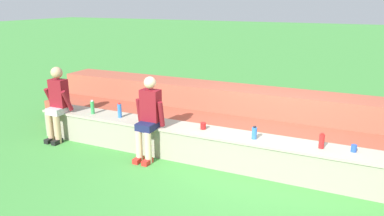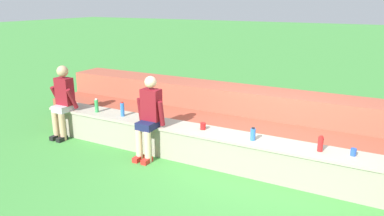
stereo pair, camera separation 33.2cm
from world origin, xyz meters
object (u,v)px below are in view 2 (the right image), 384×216
Objects in this scene: water_bottle_mid_left at (97,106)px; plastic_cup_right_end at (353,152)px; water_bottle_center_gap at (122,109)px; person_left_of_center at (149,116)px; plastic_cup_left_end at (203,126)px; person_far_left at (63,100)px; water_bottle_mid_right at (253,134)px; water_bottle_near_left at (320,144)px.

water_bottle_mid_left reaches higher than plastic_cup_right_end.
person_left_of_center is at bearing -19.67° from water_bottle_center_gap.
plastic_cup_right_end is (3.86, 0.07, -0.08)m from water_bottle_center_gap.
person_far_left is at bearing -173.74° from plastic_cup_left_end.
water_bottle_mid_right is 1.85× the size of plastic_cup_left_end.
water_bottle_mid_left is at bearing -177.85° from plastic_cup_left_end.
plastic_cup_left_end is (0.83, 0.33, -0.14)m from person_left_of_center.
water_bottle_near_left is at bearing 0.30° from water_bottle_center_gap.
person_far_left reaches higher than water_bottle_center_gap.
plastic_cup_left_end is at bearing 1.85° from water_bottle_center_gap.
water_bottle_mid_left is at bearing 19.92° from person_far_left.
water_bottle_mid_left is at bearing -178.66° from plastic_cup_right_end.
water_bottle_center_gap reaches higher than water_bottle_mid_right.
person_far_left reaches higher than person_left_of_center.
water_bottle_mid_right is (2.47, -0.03, -0.03)m from water_bottle_center_gap.
water_bottle_center_gap is 0.59m from water_bottle_mid_left.
water_bottle_mid_left is 4.45m from plastic_cup_right_end.
plastic_cup_left_end is (-0.87, 0.08, -0.04)m from water_bottle_mid_right.
plastic_cup_right_end is at bearing 4.12° from water_bottle_mid_right.
water_bottle_mid_right is 0.88m from plastic_cup_left_end.
water_bottle_mid_right is at bearing -175.88° from plastic_cup_right_end.
water_bottle_mid_left is 3.06m from water_bottle_mid_right.
person_far_left reaches higher than plastic_cup_left_end.
water_bottle_mid_right is at bearing 3.57° from person_far_left.
water_bottle_near_left is 0.96m from water_bottle_mid_right.
person_left_of_center is 3.12m from plastic_cup_right_end.
person_left_of_center is 6.04× the size of water_bottle_near_left.
water_bottle_mid_right reaches higher than plastic_cup_left_end.
water_bottle_mid_left is (-1.35, 0.24, -0.07)m from person_left_of_center.
water_bottle_mid_right is at bearing -0.61° from water_bottle_center_gap.
water_bottle_mid_left is 1.28× the size of water_bottle_mid_right.
person_far_left is at bearing -176.28° from plastic_cup_right_end.
plastic_cup_left_end is at bearing 174.89° from water_bottle_mid_right.
person_left_of_center is 5.33× the size of water_bottle_mid_left.
water_bottle_near_left is 0.86× the size of water_bottle_center_gap.
water_bottle_mid_right is (3.68, 0.23, -0.12)m from person_far_left.
person_left_of_center is at bearing -0.53° from person_far_left.
water_bottle_center_gap is 1.60m from plastic_cup_left_end.
person_left_of_center is 1.38m from water_bottle_mid_left.
water_bottle_near_left is at bearing -1.05° from plastic_cup_left_end.
plastic_cup_right_end is (3.09, 0.35, -0.15)m from person_left_of_center.
plastic_cup_left_end is (-1.84, 0.03, -0.05)m from water_bottle_near_left.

